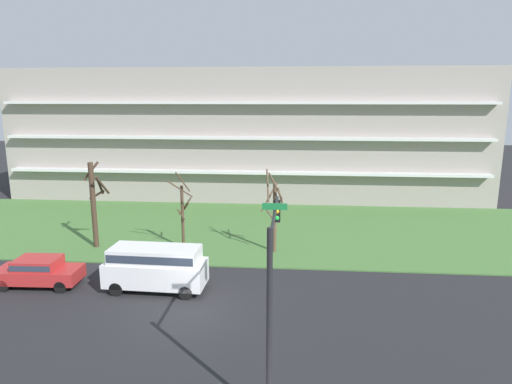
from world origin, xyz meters
The scene contains 9 objects.
ground centered at (0.00, 0.00, 0.00)m, with size 160.00×160.00×0.00m, color #232326.
grass_lawn_strip centered at (0.00, 14.00, 0.04)m, with size 80.00×16.00×0.08m, color #477238.
apartment_building centered at (0.00, 28.10, 6.32)m, with size 46.24×13.15×12.63m.
tree_far_left centered at (-8.41, 8.84, 3.17)m, with size 1.61×1.60×5.81m.
tree_left centered at (-2.50, 8.95, 2.52)m, with size 1.64×1.49×5.34m.
tree_center centered at (3.51, 8.84, 2.77)m, with size 1.45×1.56×5.49m.
sedan_red_near_left centered at (-8.80, 2.50, 0.87)m, with size 4.46×1.96×1.57m.
van_white_center_left centered at (-2.37, 2.50, 1.40)m, with size 5.27×2.18×2.36m.
traffic_signal_mast centered at (4.06, -4.61, 4.34)m, with size 0.90×5.83×6.28m.
Camera 1 is at (4.71, -18.94, 9.95)m, focal length 31.38 mm.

